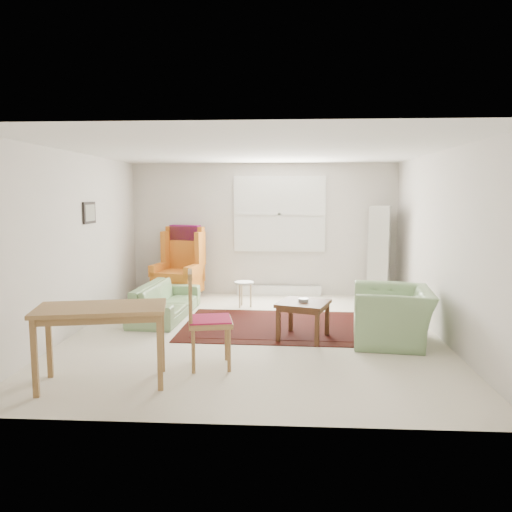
# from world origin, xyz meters

# --- Properties ---
(room) EXTENTS (5.04, 5.54, 2.51)m
(room) POSITION_xyz_m (0.02, 0.21, 1.26)
(room) COLOR beige
(room) RESTS_ON ground
(rug) EXTENTS (3.01, 1.98, 0.03)m
(rug) POSITION_xyz_m (0.42, 0.40, 0.01)
(rug) COLOR black
(rug) RESTS_ON ground
(sofa) EXTENTS (0.81, 1.83, 0.72)m
(sofa) POSITION_xyz_m (-1.46, 0.88, 0.36)
(sofa) COLOR #759865
(sofa) RESTS_ON ground
(armchair) EXTENTS (1.10, 1.22, 0.86)m
(armchair) POSITION_xyz_m (1.81, -0.29, 0.43)
(armchair) COLOR #759865
(armchair) RESTS_ON ground
(wingback_chair) EXTENTS (0.95, 0.98, 1.35)m
(wingback_chair) POSITION_xyz_m (-1.56, 2.22, 0.67)
(wingback_chair) COLOR orange
(wingback_chair) RESTS_ON ground
(coffee_table) EXTENTS (0.79, 0.79, 0.51)m
(coffee_table) POSITION_xyz_m (0.66, -0.20, 0.25)
(coffee_table) COLOR #452715
(coffee_table) RESTS_ON ground
(stool) EXTENTS (0.36, 0.36, 0.44)m
(stool) POSITION_xyz_m (-0.29, 1.65, 0.22)
(stool) COLOR white
(stool) RESTS_ON ground
(cabinet) EXTENTS (0.52, 0.75, 1.72)m
(cabinet) POSITION_xyz_m (2.10, 2.26, 0.86)
(cabinet) COLOR silver
(cabinet) RESTS_ON ground
(desk) EXTENTS (1.38, 0.88, 0.81)m
(desk) POSITION_xyz_m (-1.43, -1.91, 0.40)
(desk) COLOR olive
(desk) RESTS_ON ground
(desk_chair) EXTENTS (0.56, 0.56, 1.09)m
(desk_chair) POSITION_xyz_m (-0.41, -1.35, 0.54)
(desk_chair) COLOR olive
(desk_chair) RESTS_ON ground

